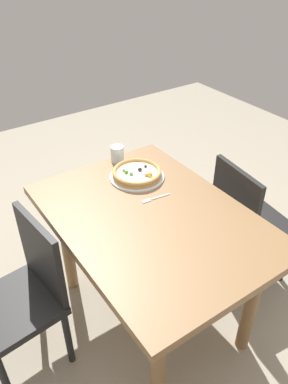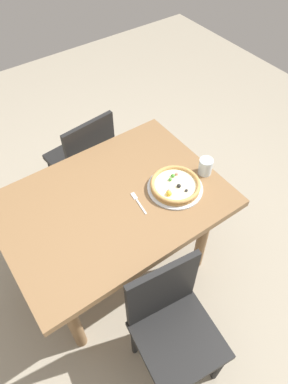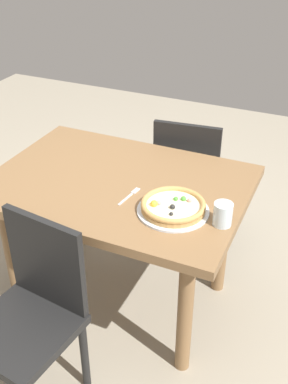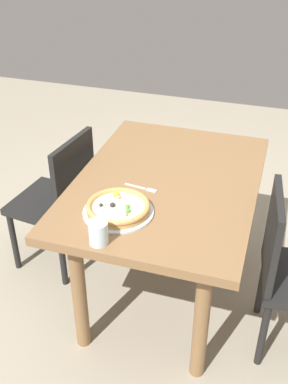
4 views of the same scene
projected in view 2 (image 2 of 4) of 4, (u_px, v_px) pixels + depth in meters
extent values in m
plane|color=#9E937F|center=(120.00, 266.00, 2.47)|extent=(6.00, 6.00, 0.00)
cube|color=olive|center=(112.00, 203.00, 1.91)|extent=(1.22, 0.88, 0.04)
cylinder|color=olive|center=(73.00, 320.00, 1.87)|extent=(0.07, 0.07, 0.71)
cylinder|color=olive|center=(203.00, 235.00, 2.22)|extent=(0.07, 0.07, 0.71)
cylinder|color=olive|center=(29.00, 244.00, 2.17)|extent=(0.07, 0.07, 0.71)
cylinder|color=olive|center=(149.00, 180.00, 2.52)|extent=(0.07, 0.07, 0.71)
cylinder|color=black|center=(219.00, 367.00, 1.86)|extent=(0.04, 0.04, 0.40)
cylinder|color=black|center=(185.00, 312.00, 2.05)|extent=(0.04, 0.04, 0.40)
cylinder|color=black|center=(134.00, 340.00, 1.95)|extent=(0.04, 0.04, 0.40)
cube|color=black|center=(179.00, 340.00, 1.74)|extent=(0.45, 0.45, 0.04)
cube|color=black|center=(162.00, 290.00, 1.67)|extent=(0.38, 0.08, 0.42)
cylinder|color=black|center=(54.00, 177.00, 2.75)|extent=(0.04, 0.04, 0.40)
cylinder|color=black|center=(89.00, 157.00, 2.90)|extent=(0.04, 0.04, 0.40)
cylinder|color=black|center=(78.00, 202.00, 2.59)|extent=(0.04, 0.04, 0.40)
cylinder|color=black|center=(114.00, 180.00, 2.73)|extent=(0.04, 0.04, 0.40)
cube|color=black|center=(80.00, 159.00, 2.57)|extent=(0.44, 0.44, 0.04)
cube|color=black|center=(91.00, 148.00, 2.31)|extent=(0.38, 0.07, 0.42)
cylinder|color=silver|center=(175.00, 188.00, 1.94)|extent=(0.31, 0.31, 0.01)
cylinder|color=tan|center=(175.00, 186.00, 1.93)|extent=(0.28, 0.28, 0.02)
cylinder|color=beige|center=(175.00, 185.00, 1.92)|extent=(0.24, 0.24, 0.01)
torus|color=tan|center=(175.00, 184.00, 1.92)|extent=(0.28, 0.28, 0.02)
sphere|color=gold|center=(169.00, 193.00, 1.87)|extent=(0.03, 0.03, 0.03)
sphere|color=#262626|center=(186.00, 190.00, 1.88)|extent=(0.02, 0.02, 0.02)
sphere|color=#262626|center=(179.00, 186.00, 1.90)|extent=(0.02, 0.02, 0.02)
sphere|color=#4C9E38|center=(170.00, 180.00, 1.94)|extent=(0.02, 0.02, 0.02)
sphere|color=#4C9E38|center=(173.00, 176.00, 1.95)|extent=(0.02, 0.02, 0.02)
sphere|color=#E58C7F|center=(177.00, 174.00, 1.96)|extent=(0.02, 0.02, 0.02)
sphere|color=#E58C7F|center=(169.00, 191.00, 1.88)|extent=(0.02, 0.02, 0.02)
cube|color=silver|center=(141.00, 207.00, 1.86)|extent=(0.02, 0.11, 0.00)
cube|color=silver|center=(134.00, 196.00, 1.91)|extent=(0.03, 0.05, 0.00)
cylinder|color=silver|center=(205.00, 166.00, 1.99)|extent=(0.08, 0.08, 0.10)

